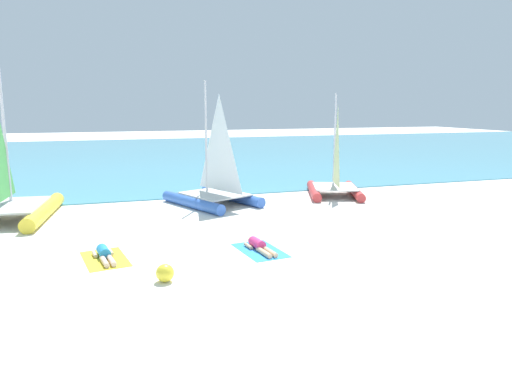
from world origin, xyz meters
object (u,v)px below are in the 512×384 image
towel_left (105,259)px  towel_right (260,250)px  beach_ball (165,273)px  sunbather_right (259,246)px  sailboat_yellow (5,196)px  sailboat_blue (214,187)px  sunbather_left (104,254)px  sailboat_red (335,181)px

towel_left → towel_right: 4.37m
beach_ball → towel_left: bearing=121.7°
sunbather_right → sailboat_yellow: bearing=133.9°
sailboat_blue → sunbather_left: sailboat_blue is taller
sailboat_yellow → sailboat_red: bearing=9.3°
sailboat_yellow → sailboat_blue: (7.90, 0.37, -0.15)m
sailboat_blue → towel_right: sailboat_blue is taller
sailboat_yellow → sunbather_left: sailboat_yellow is taller
sailboat_yellow → sailboat_red: sailboat_yellow is taller
sailboat_red → beach_ball: 12.48m
sailboat_blue → towel_left: sailboat_blue is taller
sailboat_yellow → sailboat_red: size_ratio=1.30×
sailboat_yellow → towel_left: size_ratio=3.26×
sailboat_yellow → towel_left: sailboat_yellow is taller
sailboat_red → sunbather_right: 9.22m
sunbather_left → sunbather_right: same height
sailboat_blue → beach_ball: 8.94m
sailboat_blue → towel_right: size_ratio=2.74×
sunbather_left → beach_ball: beach_ball is taller
sailboat_blue → towel_left: (-4.50, -6.14, -0.77)m
sailboat_blue → sunbather_left: (-4.51, -6.07, -0.65)m
sailboat_yellow → sunbather_left: bearing=-52.7°
sunbather_left → sailboat_red: bearing=22.0°
towel_right → sailboat_yellow: bearing=140.6°
sailboat_yellow → sailboat_red: (13.76, 0.66, -0.21)m
sunbather_right → beach_ball: (-2.95, -1.70, 0.09)m
towel_left → beach_ball: size_ratio=4.33×
beach_ball → towel_right: bearing=28.9°
towel_right → sunbather_right: 0.14m
sailboat_red → towel_left: bearing=-128.0°
sailboat_yellow → beach_ball: bearing=-52.6°
beach_ball → sailboat_yellow: bearing=120.9°
sunbather_right → beach_ball: bearing=-157.0°
sunbather_left → sunbather_right: 4.37m
sailboat_red → sailboat_yellow: bearing=-157.0°
sailboat_blue → beach_ball: (-3.13, -8.35, -0.56)m
sailboat_yellow → sunbather_right: sailboat_yellow is taller
towel_right → sunbather_right: bearing=97.0°
sailboat_blue → sailboat_red: bearing=-20.7°
sunbather_left → towel_right: sunbather_left is taller
towel_left → towel_right: size_ratio=1.00×
sailboat_red → towel_left: size_ratio=2.51×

